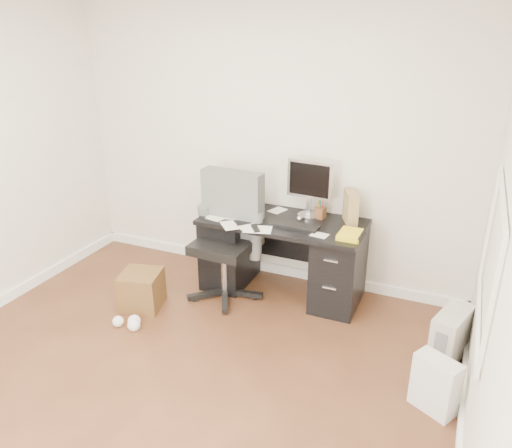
{
  "coord_description": "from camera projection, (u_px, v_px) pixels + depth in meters",
  "views": [
    {
      "loc": [
        1.76,
        -2.35,
        2.45
      ],
      "look_at": [
        0.22,
        1.2,
        0.87
      ],
      "focal_mm": 35.0,
      "sensor_mm": 36.0,
      "label": 1
    }
  ],
  "objects": [
    {
      "name": "pc_tower",
      "position": [
        450.0,
        336.0,
        3.82
      ],
      "size": [
        0.3,
        0.45,
        0.42
      ],
      "primitive_type": "cube",
      "rotation": [
        0.0,
        0.0,
        -0.3
      ],
      "color": "#ADA69C",
      "rests_on": "ground"
    },
    {
      "name": "travel_mug",
      "position": [
        212.0,
        203.0,
        4.74
      ],
      "size": [
        0.1,
        0.1,
        0.18
      ],
      "primitive_type": "cylinder",
      "rotation": [
        0.0,
        0.0,
        0.27
      ],
      "color": "navy",
      "rests_on": "desk"
    },
    {
      "name": "wicker_basket",
      "position": [
        142.0,
        290.0,
        4.55
      ],
      "size": [
        0.42,
        0.42,
        0.34
      ],
      "primitive_type": "cube",
      "rotation": [
        0.0,
        0.0,
        0.25
      ],
      "color": "#502E18",
      "rests_on": "ground"
    },
    {
      "name": "desk_printer",
      "position": [
        328.0,
        283.0,
        4.8
      ],
      "size": [
        0.42,
        0.37,
        0.21
      ],
      "primitive_type": "cube",
      "rotation": [
        0.0,
        0.0,
        0.24
      ],
      "color": "slate",
      "rests_on": "ground"
    },
    {
      "name": "pen_cup",
      "position": [
        321.0,
        205.0,
        4.58
      ],
      "size": [
        0.12,
        0.12,
        0.25
      ],
      "primitive_type": null,
      "rotation": [
        0.0,
        0.0,
        -0.17
      ],
      "color": "#553718",
      "rests_on": "desk"
    },
    {
      "name": "loose_papers",
      "position": [
        261.0,
        218.0,
        4.61
      ],
      "size": [
        1.1,
        0.6,
        0.0
      ],
      "primitive_type": null,
      "color": "white",
      "rests_on": "desk"
    },
    {
      "name": "keyboard",
      "position": [
        294.0,
        225.0,
        4.43
      ],
      "size": [
        0.45,
        0.17,
        0.03
      ],
      "primitive_type": "cube",
      "rotation": [
        0.0,
        0.0,
        -0.04
      ],
      "color": "black",
      "rests_on": "desk"
    },
    {
      "name": "computer_mouse",
      "position": [
        299.0,
        219.0,
        4.54
      ],
      "size": [
        0.06,
        0.06,
        0.05
      ],
      "primitive_type": "sphere",
      "rotation": [
        0.0,
        0.0,
        -0.25
      ],
      "color": "silver",
      "rests_on": "desk"
    },
    {
      "name": "desk",
      "position": [
        282.0,
        254.0,
        4.72
      ],
      "size": [
        1.5,
        0.7,
        0.75
      ],
      "color": "black",
      "rests_on": "ground"
    },
    {
      "name": "white_binder",
      "position": [
        246.0,
        195.0,
        4.76
      ],
      "size": [
        0.16,
        0.28,
        0.31
      ],
      "primitive_type": "cube",
      "rotation": [
        0.0,
        0.0,
        -0.15
      ],
      "color": "silver",
      "rests_on": "desk"
    },
    {
      "name": "yellow_book",
      "position": [
        351.0,
        235.0,
        4.21
      ],
      "size": [
        0.2,
        0.25,
        0.04
      ],
      "primitive_type": "cube",
      "rotation": [
        0.0,
        0.0,
        -0.02
      ],
      "color": "yellow",
      "rests_on": "desk"
    },
    {
      "name": "shopping_bag",
      "position": [
        435.0,
        385.0,
        3.32
      ],
      "size": [
        0.36,
        0.33,
        0.4
      ],
      "primitive_type": "cube",
      "rotation": [
        0.0,
        0.0,
        -0.51
      ],
      "color": "silver",
      "rests_on": "ground"
    },
    {
      "name": "office_chair",
      "position": [
        224.0,
        239.0,
        4.58
      ],
      "size": [
        0.69,
        0.69,
        1.19
      ],
      "primitive_type": null,
      "rotation": [
        0.0,
        0.0,
        -0.03
      ],
      "color": "#505250",
      "rests_on": "ground"
    },
    {
      "name": "room_shell",
      "position": [
        148.0,
        165.0,
        2.96
      ],
      "size": [
        4.02,
        4.02,
        2.71
      ],
      "color": "white",
      "rests_on": "ground"
    },
    {
      "name": "paper_remote",
      "position": [
        257.0,
        228.0,
        4.37
      ],
      "size": [
        0.29,
        0.26,
        0.02
      ],
      "primitive_type": null,
      "rotation": [
        0.0,
        0.0,
        0.27
      ],
      "color": "white",
      "rests_on": "desk"
    },
    {
      "name": "ground",
      "position": [
        161.0,
        389.0,
        3.58
      ],
      "size": [
        4.0,
        4.0,
        0.0
      ],
      "primitive_type": "plane",
      "color": "#4A2817",
      "rests_on": "ground"
    },
    {
      "name": "magazine_file",
      "position": [
        351.0,
        207.0,
        4.47
      ],
      "size": [
        0.22,
        0.28,
        0.29
      ],
      "primitive_type": "cube",
      "rotation": [
        0.0,
        0.0,
        0.43
      ],
      "color": "olive",
      "rests_on": "desk"
    },
    {
      "name": "lcd_monitor",
      "position": [
        310.0,
        189.0,
        4.56
      ],
      "size": [
        0.45,
        0.28,
        0.55
      ],
      "primitive_type": null,
      "rotation": [
        0.0,
        0.0,
        -0.08
      ],
      "color": "silver",
      "rests_on": "desk"
    }
  ]
}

